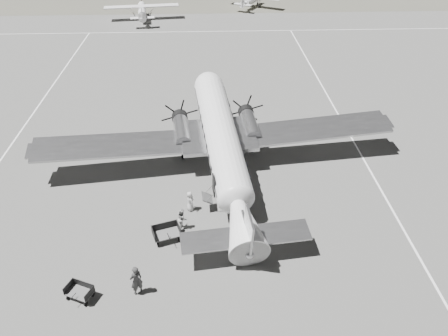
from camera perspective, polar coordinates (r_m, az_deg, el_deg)
The scene contains 12 objects.
ground at distance 32.14m, azimuth -0.42°, elevation -3.57°, with size 260.00×260.00×0.00m, color #61615F.
taxi_line_right at distance 34.60m, azimuth 19.89°, elevation -2.82°, with size 0.15×80.00×0.01m, color white.
taxi_line_left at distance 43.97m, azimuth -25.16°, elevation 4.14°, with size 0.15×60.00×0.01m, color white.
taxi_line_horizon at distance 68.30m, azimuth -1.72°, elevation 17.41°, with size 90.00×0.15×0.01m, color white.
dc3_airliner at distance 32.49m, azimuth -0.15°, elevation 2.77°, with size 28.83×20.00×5.49m, color #B7B8BA, non-canonical shape.
light_plane_left at distance 74.88m, azimuth -10.64°, elevation 19.36°, with size 11.84×9.60×2.46m, color white, non-canonical shape.
light_plane_right at distance 81.67m, azimuth 3.69°, elevation 20.92°, with size 10.20×8.28×2.12m, color white, non-canonical shape.
baggage_cart_near at distance 28.47m, azimuth -7.52°, elevation -8.48°, with size 1.81×1.28×1.02m, color #595959, non-canonical shape.
baggage_cart_far at distance 26.31m, azimuth -18.34°, elevation -15.16°, with size 1.52×1.08×0.86m, color #595959, non-canonical shape.
ground_crew at distance 25.34m, azimuth -11.40°, elevation -14.18°, with size 0.73×0.48×2.00m, color #2F2F2F.
ramp_agent at distance 29.06m, azimuth -5.46°, elevation -6.58°, with size 0.75×0.58×1.54m, color #AEAEAC.
passenger at distance 30.46m, azimuth -4.47°, elevation -4.33°, with size 0.74×0.48×1.51m, color #B5B5B2.
Camera 1 is at (-0.86, -25.41, 19.65)m, focal length 35.00 mm.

